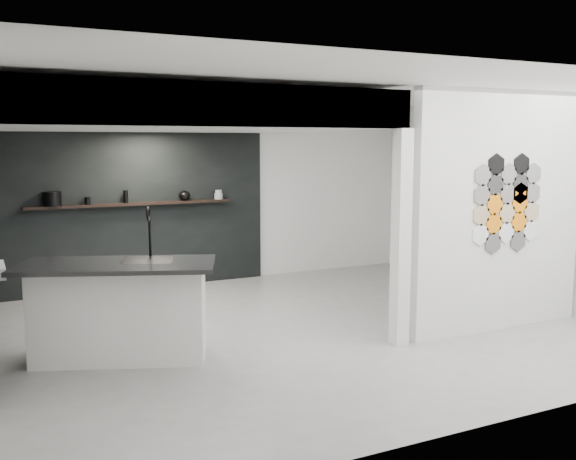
{
  "coord_description": "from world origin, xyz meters",
  "views": [
    {
      "loc": [
        -3.29,
        -6.59,
        2.21
      ],
      "look_at": [
        0.1,
        0.3,
        1.15
      ],
      "focal_mm": 40.0,
      "sensor_mm": 36.0,
      "label": 1
    }
  ],
  "objects_px": {
    "partition_panel": "(500,212)",
    "utensil_cup": "(87,201)",
    "kitchen_island": "(120,309)",
    "stockpot": "(52,199)",
    "glass_vase": "(219,194)",
    "bottle_dark": "(126,197)",
    "glass_bowl": "(219,196)",
    "kettle": "(185,196)"
  },
  "relations": [
    {
      "from": "partition_panel",
      "to": "utensil_cup",
      "type": "bearing_deg",
      "value": 136.42
    },
    {
      "from": "glass_bowl",
      "to": "glass_vase",
      "type": "relative_size",
      "value": 0.91
    },
    {
      "from": "partition_panel",
      "to": "glass_vase",
      "type": "height_order",
      "value": "partition_panel"
    },
    {
      "from": "kitchen_island",
      "to": "utensil_cup",
      "type": "distance_m",
      "value": 3.15
    },
    {
      "from": "kitchen_island",
      "to": "glass_vase",
      "type": "distance_m",
      "value": 3.83
    },
    {
      "from": "kitchen_island",
      "to": "glass_bowl",
      "type": "relative_size",
      "value": 16.11
    },
    {
      "from": "stockpot",
      "to": "utensil_cup",
      "type": "relative_size",
      "value": 2.36
    },
    {
      "from": "stockpot",
      "to": "kettle",
      "type": "xyz_separation_m",
      "value": [
        1.91,
        0.0,
        -0.02
      ]
    },
    {
      "from": "kettle",
      "to": "bottle_dark",
      "type": "distance_m",
      "value": 0.89
    },
    {
      "from": "partition_panel",
      "to": "stockpot",
      "type": "distance_m",
      "value": 5.96
    },
    {
      "from": "glass_bowl",
      "to": "utensil_cup",
      "type": "xyz_separation_m",
      "value": [
        -1.99,
        0.0,
        0.01
      ]
    },
    {
      "from": "glass_bowl",
      "to": "glass_vase",
      "type": "bearing_deg",
      "value": 0.0
    },
    {
      "from": "partition_panel",
      "to": "utensil_cup",
      "type": "distance_m",
      "value": 5.61
    },
    {
      "from": "kettle",
      "to": "glass_vase",
      "type": "height_order",
      "value": "kettle"
    },
    {
      "from": "glass_vase",
      "to": "partition_panel",
      "type": "bearing_deg",
      "value": -61.77
    },
    {
      "from": "glass_bowl",
      "to": "bottle_dark",
      "type": "bearing_deg",
      "value": 180.0
    },
    {
      "from": "glass_bowl",
      "to": "partition_panel",
      "type": "bearing_deg",
      "value": -61.77
    },
    {
      "from": "partition_panel",
      "to": "kettle",
      "type": "xyz_separation_m",
      "value": [
        -2.63,
        3.87,
        -0.0
      ]
    },
    {
      "from": "partition_panel",
      "to": "kettle",
      "type": "height_order",
      "value": "partition_panel"
    },
    {
      "from": "kitchen_island",
      "to": "utensil_cup",
      "type": "relative_size",
      "value": 20.2
    },
    {
      "from": "kitchen_island",
      "to": "glass_bowl",
      "type": "xyz_separation_m",
      "value": [
        2.18,
        3.02,
        0.84
      ]
    },
    {
      "from": "kettle",
      "to": "bottle_dark",
      "type": "height_order",
      "value": "bottle_dark"
    },
    {
      "from": "partition_panel",
      "to": "bottle_dark",
      "type": "relative_size",
      "value": 15.24
    },
    {
      "from": "utensil_cup",
      "to": "bottle_dark",
      "type": "bearing_deg",
      "value": 0.0
    },
    {
      "from": "stockpot",
      "to": "glass_bowl",
      "type": "distance_m",
      "value": 2.46
    },
    {
      "from": "kitchen_island",
      "to": "stockpot",
      "type": "distance_m",
      "value": 3.17
    },
    {
      "from": "glass_vase",
      "to": "utensil_cup",
      "type": "height_order",
      "value": "glass_vase"
    },
    {
      "from": "kettle",
      "to": "glass_bowl",
      "type": "xyz_separation_m",
      "value": [
        0.55,
        0.0,
        -0.03
      ]
    },
    {
      "from": "utensil_cup",
      "to": "partition_panel",
      "type": "bearing_deg",
      "value": -43.58
    },
    {
      "from": "stockpot",
      "to": "kitchen_island",
      "type": "bearing_deg",
      "value": -84.69
    },
    {
      "from": "stockpot",
      "to": "bottle_dark",
      "type": "xyz_separation_m",
      "value": [
        1.02,
        0.0,
        -0.01
      ]
    },
    {
      "from": "kitchen_island",
      "to": "stockpot",
      "type": "height_order",
      "value": "kitchen_island"
    },
    {
      "from": "kettle",
      "to": "bottle_dark",
      "type": "xyz_separation_m",
      "value": [
        -0.89,
        0.0,
        0.02
      ]
    },
    {
      "from": "partition_panel",
      "to": "utensil_cup",
      "type": "relative_size",
      "value": 26.93
    },
    {
      "from": "bottle_dark",
      "to": "glass_bowl",
      "type": "bearing_deg",
      "value": 0.0
    },
    {
      "from": "kettle",
      "to": "glass_bowl",
      "type": "bearing_deg",
      "value": -0.08
    },
    {
      "from": "utensil_cup",
      "to": "glass_bowl",
      "type": "bearing_deg",
      "value": 0.0
    },
    {
      "from": "partition_panel",
      "to": "stockpot",
      "type": "height_order",
      "value": "partition_panel"
    },
    {
      "from": "stockpot",
      "to": "kettle",
      "type": "distance_m",
      "value": 1.91
    },
    {
      "from": "kitchen_island",
      "to": "utensil_cup",
      "type": "xyz_separation_m",
      "value": [
        0.19,
        3.02,
        0.85
      ]
    },
    {
      "from": "utensil_cup",
      "to": "kettle",
      "type": "bearing_deg",
      "value": 0.0
    },
    {
      "from": "stockpot",
      "to": "bottle_dark",
      "type": "bearing_deg",
      "value": 0.0
    }
  ]
}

